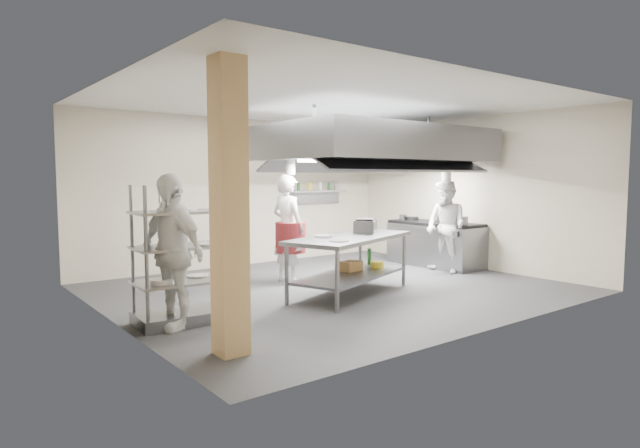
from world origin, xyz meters
TOP-DOWN VIEW (x-y plane):
  - floor at (0.00, 0.00)m, footprint 7.00×7.00m
  - ceiling at (0.00, 0.00)m, footprint 7.00×7.00m
  - wall_back at (0.00, 3.00)m, footprint 7.00×0.00m
  - wall_left at (-3.50, 0.00)m, footprint 0.00×6.00m
  - wall_right at (3.50, 0.00)m, footprint 0.00×6.00m
  - column at (-2.90, -1.90)m, footprint 0.30×0.30m
  - exhaust_hood at (1.30, 0.40)m, footprint 4.00×2.50m
  - hood_strip_a at (0.40, 0.40)m, footprint 1.60×0.12m
  - hood_strip_b at (2.20, 0.40)m, footprint 1.60×0.12m
  - wall_shelf at (1.80, 2.84)m, footprint 1.50×0.28m
  - island at (-0.08, -0.50)m, footprint 2.57×1.75m
  - island_worktop at (-0.08, -0.50)m, footprint 2.57×1.75m
  - island_undershelf at (-0.08, -0.50)m, footprint 2.36×1.59m
  - pass_rack at (-2.80, -0.46)m, footprint 1.18×0.72m
  - cooking_range at (3.08, 0.50)m, footprint 0.80×2.00m
  - range_top at (3.08, 0.50)m, footprint 0.78×1.96m
  - chef_head at (-0.32, 0.87)m, footprint 0.56×0.75m
  - chef_line at (2.60, -0.16)m, footprint 0.78×0.94m
  - chef_plating at (-3.00, -0.61)m, footprint 0.70×1.17m
  - griddle at (0.45, -0.25)m, footprint 0.53×0.52m
  - wicker_basket at (0.10, -0.30)m, footprint 0.39×0.30m
  - stockpot at (2.85, 0.12)m, footprint 0.24×0.24m
  - plate_stack at (-2.80, -0.46)m, footprint 0.28×0.28m

SIDE VIEW (x-z plane):
  - floor at x=0.00m, z-range 0.00..0.00m
  - island_undershelf at x=-0.08m, z-range 0.28..0.32m
  - wicker_basket at x=0.10m, z-range 0.32..0.47m
  - cooking_range at x=3.08m, z-range 0.00..0.84m
  - island at x=-0.08m, z-range 0.00..0.91m
  - plate_stack at x=-2.80m, z-range 0.53..0.58m
  - pass_rack at x=-2.80m, z-range 0.00..1.72m
  - range_top at x=3.08m, z-range 0.84..0.90m
  - chef_line at x=2.60m, z-range 0.00..1.76m
  - island_worktop at x=-0.08m, z-range 0.85..0.91m
  - chef_plating at x=-3.00m, z-range 0.00..1.86m
  - chef_head at x=-0.32m, z-range 0.00..1.87m
  - stockpot at x=2.85m, z-range 0.90..1.07m
  - griddle at x=0.45m, z-range 0.91..1.12m
  - wall_back at x=0.00m, z-range -2.00..5.00m
  - wall_left at x=-3.50m, z-range -1.50..4.50m
  - wall_right at x=3.50m, z-range -1.50..4.50m
  - column at x=-2.90m, z-range 0.00..3.00m
  - wall_shelf at x=1.80m, z-range 1.48..1.52m
  - hood_strip_a at x=0.40m, z-range 2.06..2.10m
  - hood_strip_b at x=2.20m, z-range 2.06..2.10m
  - exhaust_hood at x=1.30m, z-range 2.10..2.70m
  - ceiling at x=0.00m, z-range 3.00..3.00m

